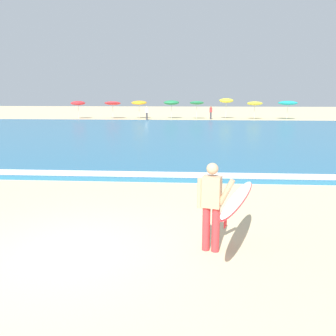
# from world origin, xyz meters

# --- Properties ---
(ground_plane) EXTENTS (160.00, 160.00, 0.00)m
(ground_plane) POSITION_xyz_m (0.00, 0.00, 0.00)
(ground_plane) COLOR beige
(sea) EXTENTS (120.00, 28.00, 0.14)m
(sea) POSITION_xyz_m (0.00, 19.58, 0.07)
(sea) COLOR teal
(sea) RESTS_ON ground
(surf_foam) EXTENTS (120.00, 0.86, 0.01)m
(surf_foam) POSITION_xyz_m (0.00, 6.18, 0.15)
(surf_foam) COLOR white
(surf_foam) RESTS_ON sea
(surfer_with_board) EXTENTS (1.30, 2.81, 1.73)m
(surfer_with_board) POSITION_xyz_m (2.88, 0.18, 1.03)
(surfer_with_board) COLOR red
(surfer_with_board) RESTS_ON ground
(beach_umbrella_0) EXTENTS (1.74, 1.75, 2.15)m
(beach_umbrella_0) POSITION_xyz_m (-11.67, 36.73, 1.87)
(beach_umbrella_0) COLOR beige
(beach_umbrella_0) RESTS_ON ground
(beach_umbrella_1) EXTENTS (1.96, 1.98, 2.14)m
(beach_umbrella_1) POSITION_xyz_m (-7.53, 37.19, 1.85)
(beach_umbrella_1) COLOR beige
(beach_umbrella_1) RESTS_ON ground
(beach_umbrella_2) EXTENTS (1.87, 1.90, 2.22)m
(beach_umbrella_2) POSITION_xyz_m (-4.34, 37.51, 1.91)
(beach_umbrella_2) COLOR beige
(beach_umbrella_2) RESTS_ON ground
(beach_umbrella_3) EXTENTS (1.90, 1.90, 2.22)m
(beach_umbrella_3) POSITION_xyz_m (-0.40, 37.73, 1.93)
(beach_umbrella_3) COLOR beige
(beach_umbrella_3) RESTS_ON ground
(beach_umbrella_4) EXTENTS (1.70, 1.73, 2.19)m
(beach_umbrella_4) POSITION_xyz_m (2.66, 37.28, 1.91)
(beach_umbrella_4) COLOR beige
(beach_umbrella_4) RESTS_ON ground
(beach_umbrella_5) EXTENTS (1.72, 1.75, 2.50)m
(beach_umbrella_5) POSITION_xyz_m (6.23, 38.05, 2.17)
(beach_umbrella_5) COLOR beige
(beach_umbrella_5) RESTS_ON ground
(beach_umbrella_6) EXTENTS (1.81, 1.82, 2.10)m
(beach_umbrella_6) POSITION_xyz_m (9.53, 37.33, 1.86)
(beach_umbrella_6) COLOR beige
(beach_umbrella_6) RESTS_ON ground
(beach_umbrella_7) EXTENTS (2.23, 2.23, 2.16)m
(beach_umbrella_7) POSITION_xyz_m (13.37, 37.41, 1.91)
(beach_umbrella_7) COLOR beige
(beach_umbrella_7) RESTS_ON ground
(beachgoer_near_row_left) EXTENTS (0.32, 0.20, 1.58)m
(beachgoer_near_row_left) POSITION_xyz_m (4.34, 36.84, 0.84)
(beachgoer_near_row_left) COLOR #383842
(beachgoer_near_row_left) RESTS_ON ground
(beachgoer_near_row_mid) EXTENTS (0.32, 0.20, 1.58)m
(beachgoer_near_row_mid) POSITION_xyz_m (-3.14, 35.48, 0.84)
(beachgoer_near_row_mid) COLOR #383842
(beachgoer_near_row_mid) RESTS_ON ground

